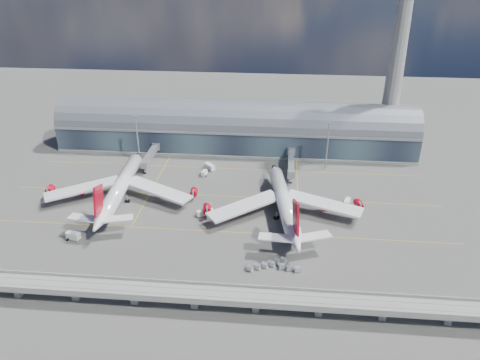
# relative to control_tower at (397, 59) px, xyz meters

# --- Properties ---
(ground) EXTENTS (500.00, 500.00, 0.00)m
(ground) POSITION_rel_control_tower_xyz_m (-85.00, -83.00, -51.64)
(ground) COLOR #474744
(ground) RESTS_ON ground
(taxi_lines) EXTENTS (200.00, 80.12, 0.01)m
(taxi_lines) POSITION_rel_control_tower_xyz_m (-85.00, -60.89, -51.63)
(taxi_lines) COLOR gold
(taxi_lines) RESTS_ON ground
(terminal) EXTENTS (200.00, 30.00, 28.00)m
(terminal) POSITION_rel_control_tower_xyz_m (-85.00, -5.01, -40.30)
(terminal) COLOR #202936
(terminal) RESTS_ON ground
(control_tower) EXTENTS (19.00, 19.00, 103.00)m
(control_tower) POSITION_rel_control_tower_xyz_m (0.00, 0.00, 0.00)
(control_tower) COLOR gray
(control_tower) RESTS_ON ground
(guideway) EXTENTS (220.00, 8.50, 7.20)m
(guideway) POSITION_rel_control_tower_xyz_m (-85.00, -138.00, -46.34)
(guideway) COLOR gray
(guideway) RESTS_ON ground
(floodlight_mast_left) EXTENTS (3.00, 0.70, 25.70)m
(floodlight_mast_left) POSITION_rel_control_tower_xyz_m (-135.00, -28.00, -38.00)
(floodlight_mast_left) COLOR gray
(floodlight_mast_left) RESTS_ON ground
(floodlight_mast_right) EXTENTS (3.00, 0.70, 25.70)m
(floodlight_mast_right) POSITION_rel_control_tower_xyz_m (-35.00, -28.00, -38.00)
(floodlight_mast_right) COLOR gray
(floodlight_mast_right) RESTS_ON ground
(airliner_left) EXTENTS (70.69, 74.26, 22.63)m
(airliner_left) POSITION_rel_control_tower_xyz_m (-131.40, -71.18, -45.17)
(airliner_left) COLOR white
(airliner_left) RESTS_ON ground
(airliner_right) EXTENTS (69.96, 73.18, 23.25)m
(airliner_right) POSITION_rel_control_tower_xyz_m (-56.49, -78.11, -45.61)
(airliner_right) COLOR white
(airliner_right) RESTS_ON ground
(jet_bridge_left) EXTENTS (4.40, 28.00, 7.25)m
(jet_bridge_left) POSITION_rel_control_tower_xyz_m (-128.03, -29.88, -46.46)
(jet_bridge_left) COLOR gray
(jet_bridge_left) RESTS_ON ground
(jet_bridge_right) EXTENTS (4.40, 32.00, 7.25)m
(jet_bridge_right) POSITION_rel_control_tower_xyz_m (-53.28, -31.82, -46.46)
(jet_bridge_right) COLOR gray
(jet_bridge_right) RESTS_ON ground
(service_truck_1) EXTENTS (5.96, 3.81, 3.19)m
(service_truck_1) POSITION_rel_control_tower_xyz_m (-140.37, -103.89, -50.03)
(service_truck_1) COLOR silver
(service_truck_1) RESTS_ON ground
(service_truck_2) EXTENTS (7.53, 4.67, 2.64)m
(service_truck_2) POSITION_rel_control_tower_xyz_m (-90.61, -80.94, -50.26)
(service_truck_2) COLOR silver
(service_truck_2) RESTS_ON ground
(service_truck_3) EXTENTS (3.84, 5.76, 2.60)m
(service_truck_3) POSITION_rel_control_tower_xyz_m (-28.00, -65.73, -50.31)
(service_truck_3) COLOR silver
(service_truck_3) RESTS_ON ground
(service_truck_4) EXTENTS (2.95, 4.66, 2.50)m
(service_truck_4) POSITION_rel_control_tower_xyz_m (-97.25, -42.03, -50.37)
(service_truck_4) COLOR silver
(service_truck_4) RESTS_ON ground
(service_truck_5) EXTENTS (6.29, 6.46, 3.15)m
(service_truck_5) POSITION_rel_control_tower_xyz_m (-95.45, -35.44, -50.02)
(service_truck_5) COLOR silver
(service_truck_5) RESTS_ON ground
(cargo_train_0) EXTENTS (7.83, 5.10, 1.78)m
(cargo_train_0) POSITION_rel_control_tower_xyz_m (-58.79, -112.54, -50.71)
(cargo_train_0) COLOR gray
(cargo_train_0) RESTS_ON ground
(cargo_train_1) EXTENTS (11.06, 6.01, 1.88)m
(cargo_train_1) POSITION_rel_control_tower_xyz_m (-64.48, -115.71, -50.66)
(cargo_train_1) COLOR gray
(cargo_train_1) RESTS_ON ground
(cargo_train_2) EXTENTS (8.41, 3.41, 1.84)m
(cargo_train_2) POSITION_rel_control_tower_xyz_m (-54.07, -115.88, -50.68)
(cargo_train_2) COLOR gray
(cargo_train_2) RESTS_ON ground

